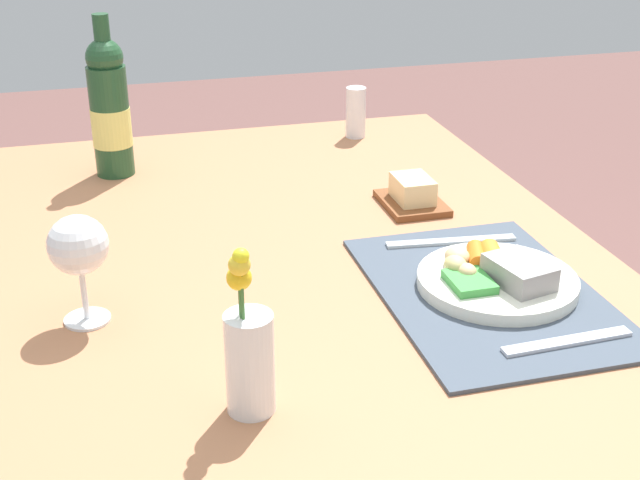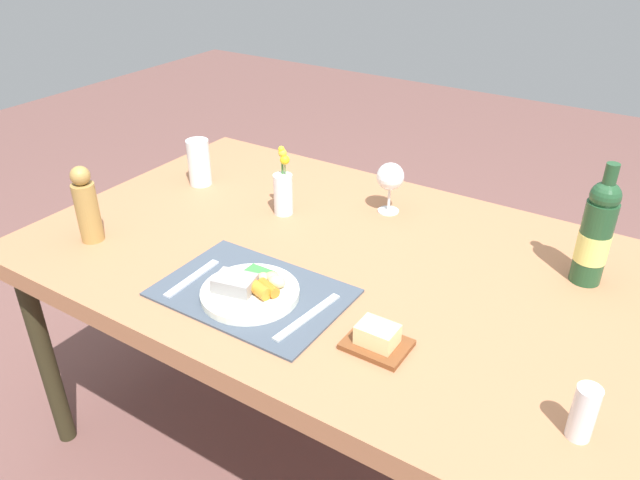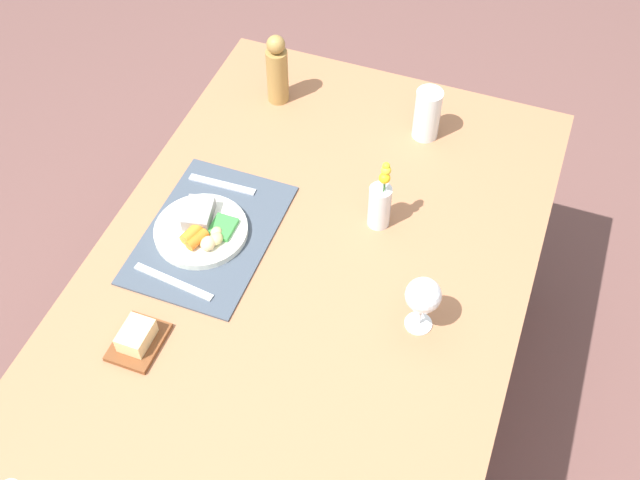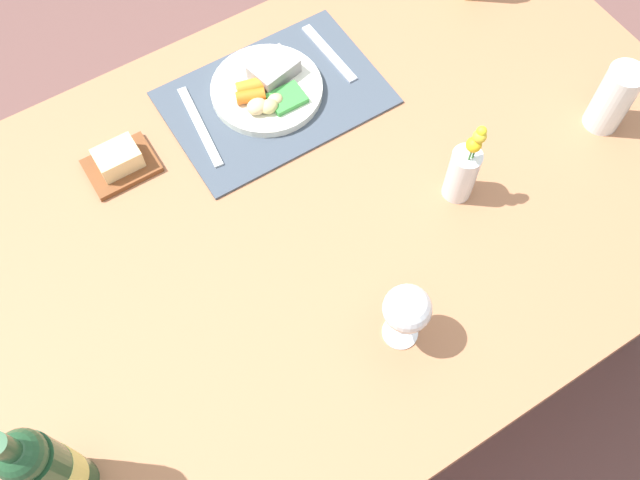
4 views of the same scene
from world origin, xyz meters
name	(u,v)px [view 2 (image 2 of 4)]	position (x,y,z in m)	size (l,w,h in m)	color
ground_plane	(330,443)	(0.00, 0.00, 0.00)	(8.00, 8.00, 0.00)	brown
dining_table	(333,270)	(0.00, 0.00, 0.65)	(1.59, 1.00, 0.70)	#A66B48
placemat	(253,293)	(-0.06, -0.26, 0.71)	(0.43, 0.29, 0.01)	#3F4A57
dinner_plate	(250,290)	(-0.05, -0.27, 0.73)	(0.23, 0.23, 0.05)	silver
fork	(192,278)	(-0.21, -0.30, 0.71)	(0.02, 0.18, 0.01)	silver
knife	(307,317)	(0.10, -0.27, 0.71)	(0.02, 0.21, 0.01)	silver
wine_bottle	(596,234)	(0.57, 0.22, 0.83)	(0.07, 0.07, 0.30)	#214929
butter_dish	(377,339)	(0.27, -0.27, 0.72)	(0.13, 0.10, 0.05)	brown
water_tumbler	(199,165)	(-0.58, 0.13, 0.77)	(0.07, 0.07, 0.15)	silver
salt_shaker	(584,413)	(0.67, -0.29, 0.76)	(0.04, 0.04, 0.11)	white
pepper_mill	(87,206)	(-0.57, -0.29, 0.80)	(0.06, 0.06, 0.21)	#A57F41
wine_glass	(390,178)	(0.01, 0.28, 0.81)	(0.08, 0.08, 0.15)	white
flower_vase	(283,191)	(-0.24, 0.11, 0.77)	(0.05, 0.05, 0.20)	silver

